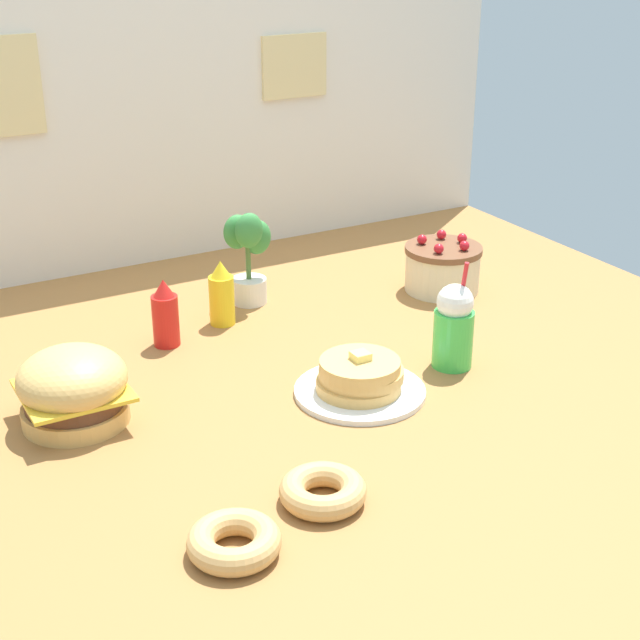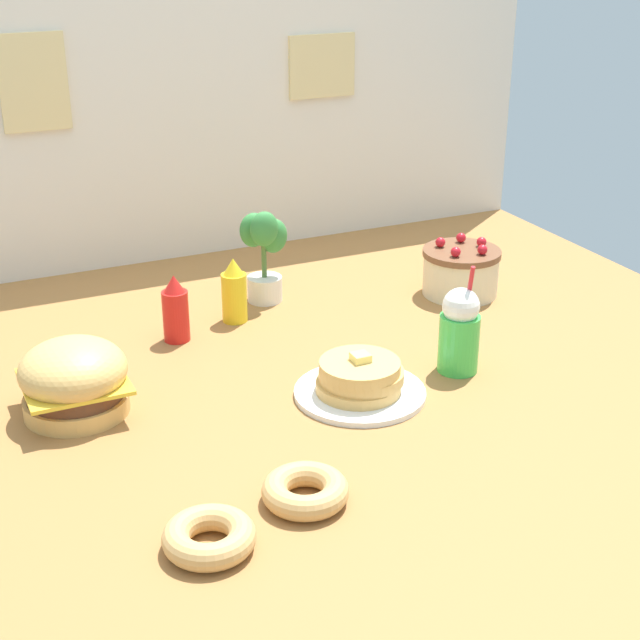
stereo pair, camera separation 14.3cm
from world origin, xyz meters
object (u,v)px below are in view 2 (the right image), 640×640
layer_cake (461,271)px  donut_pink_glaze (209,536)px  mustard_bottle (234,292)px  potted_plant (264,252)px  cream_soda_cup (460,331)px  donut_chocolate (305,490)px  burger (74,379)px  pancake_stack (360,381)px  ketchup_bottle (176,310)px

layer_cake → donut_pink_glaze: bearing=-141.5°
mustard_bottle → potted_plant: (0.12, 0.09, 0.06)m
donut_pink_glaze → cream_soda_cup: bearing=28.1°
potted_plant → donut_chocolate: bearing=-107.5°
layer_cake → mustard_bottle: 0.63m
donut_chocolate → cream_soda_cup: bearing=32.2°
cream_soda_cup → donut_pink_glaze: (-0.74, -0.39, -0.07)m
cream_soda_cup → donut_chocolate: bearing=-147.8°
layer_cake → donut_chocolate: (-0.79, -0.73, -0.04)m
mustard_bottle → potted_plant: size_ratio=0.66×
burger → potted_plant: bearing=34.5°
pancake_stack → donut_chocolate: size_ratio=1.83×
cream_soda_cup → donut_pink_glaze: 0.84m
mustard_bottle → cream_soda_cup: bearing=-52.7°
burger → donut_pink_glaze: burger is taller
burger → cream_soda_cup: size_ratio=0.88×
pancake_stack → potted_plant: (0.02, 0.59, 0.10)m
donut_chocolate → donut_pink_glaze: bearing=-164.1°
burger → ketchup_bottle: 0.40m
ketchup_bottle → cream_soda_cup: size_ratio=0.67×
mustard_bottle → donut_pink_glaze: size_ratio=1.08×
donut_pink_glaze → potted_plant: bearing=63.3°
pancake_stack → potted_plant: size_ratio=1.11×
pancake_stack → mustard_bottle: bearing=102.0°
pancake_stack → burger: bearing=162.0°
ketchup_bottle → donut_chocolate: bearing=-89.7°
layer_cake → cream_soda_cup: 0.48m
donut_pink_glaze → ketchup_bottle: bearing=76.6°
cream_soda_cup → potted_plant: (-0.25, 0.58, 0.04)m
layer_cake → mustard_bottle: bearing=172.2°
layer_cake → potted_plant: size_ratio=0.82×
ketchup_bottle → mustard_bottle: size_ratio=1.00×
ketchup_bottle → donut_chocolate: ketchup_bottle is taller
cream_soda_cup → donut_pink_glaze: bearing=-151.9°
pancake_stack → potted_plant: bearing=88.5°
burger → donut_chocolate: bearing=-59.0°
pancake_stack → ketchup_bottle: (-0.28, 0.45, 0.04)m
burger → potted_plant: (0.59, 0.41, 0.06)m
pancake_stack → layer_cake: 0.67m
donut_pink_glaze → burger: bearing=100.4°
mustard_bottle → cream_soda_cup: (0.37, -0.48, 0.02)m
cream_soda_cup → donut_chocolate: cream_soda_cup is taller
pancake_stack → donut_pink_glaze: 0.60m
pancake_stack → cream_soda_cup: cream_soda_cup is taller
burger → layer_cake: size_ratio=1.06×
cream_soda_cup → donut_chocolate: (-0.53, -0.34, -0.07)m
cream_soda_cup → donut_pink_glaze: cream_soda_cup is taller
burger → layer_cake: 1.12m
burger → donut_chocolate: 0.59m
pancake_stack → donut_chocolate: pancake_stack is taller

